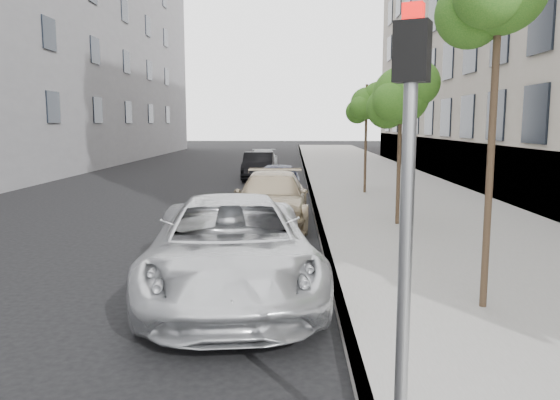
{
  "coord_description": "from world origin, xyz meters",
  "views": [
    {
      "loc": [
        0.47,
        -6.09,
        2.74
      ],
      "look_at": [
        0.26,
        2.7,
        1.5
      ],
      "focal_mm": 35.0,
      "sensor_mm": 36.0,
      "label": 1
    }
  ],
  "objects_px": {
    "tree_far": "(367,103)",
    "suv": "(272,199)",
    "sedan_black": "(259,166)",
    "tree_mid": "(402,95)",
    "signal_pole": "(408,189)",
    "sedan_blue": "(277,181)",
    "sedan_rear": "(263,160)",
    "minivan": "(231,247)"
  },
  "relations": [
    {
      "from": "signal_pole",
      "to": "minivan",
      "type": "relative_size",
      "value": 0.61
    },
    {
      "from": "tree_mid",
      "to": "signal_pole",
      "type": "distance_m",
      "value": 10.4
    },
    {
      "from": "signal_pole",
      "to": "sedan_black",
      "type": "relative_size",
      "value": 0.84
    },
    {
      "from": "tree_far",
      "to": "sedan_blue",
      "type": "relative_size",
      "value": 1.07
    },
    {
      "from": "suv",
      "to": "sedan_black",
      "type": "bearing_deg",
      "value": 95.78
    },
    {
      "from": "minivan",
      "to": "sedan_blue",
      "type": "bearing_deg",
      "value": 81.1
    },
    {
      "from": "minivan",
      "to": "sedan_rear",
      "type": "bearing_deg",
      "value": 85.1
    },
    {
      "from": "sedan_black",
      "to": "sedan_rear",
      "type": "relative_size",
      "value": 0.96
    },
    {
      "from": "sedan_black",
      "to": "sedan_rear",
      "type": "height_order",
      "value": "sedan_black"
    },
    {
      "from": "suv",
      "to": "signal_pole",
      "type": "bearing_deg",
      "value": -82.15
    },
    {
      "from": "signal_pole",
      "to": "sedan_rear",
      "type": "relative_size",
      "value": 0.81
    },
    {
      "from": "minivan",
      "to": "sedan_blue",
      "type": "xyz_separation_m",
      "value": [
        0.42,
        11.12,
        -0.12
      ]
    },
    {
      "from": "sedan_rear",
      "to": "minivan",
      "type": "bearing_deg",
      "value": -89.29
    },
    {
      "from": "tree_far",
      "to": "suv",
      "type": "xyz_separation_m",
      "value": [
        -3.33,
        -5.88,
        -2.76
      ]
    },
    {
      "from": "sedan_rear",
      "to": "suv",
      "type": "bearing_deg",
      "value": -87.21
    },
    {
      "from": "tree_far",
      "to": "minivan",
      "type": "distance_m",
      "value": 12.92
    },
    {
      "from": "suv",
      "to": "sedan_rear",
      "type": "relative_size",
      "value": 1.15
    },
    {
      "from": "tree_mid",
      "to": "suv",
      "type": "relative_size",
      "value": 0.86
    },
    {
      "from": "tree_mid",
      "to": "signal_pole",
      "type": "height_order",
      "value": "tree_mid"
    },
    {
      "from": "sedan_blue",
      "to": "sedan_black",
      "type": "bearing_deg",
      "value": 104.01
    },
    {
      "from": "tree_mid",
      "to": "sedan_rear",
      "type": "bearing_deg",
      "value": 104.32
    },
    {
      "from": "tree_mid",
      "to": "sedan_rear",
      "type": "height_order",
      "value": "tree_mid"
    },
    {
      "from": "signal_pole",
      "to": "minivan",
      "type": "distance_m",
      "value": 5.15
    },
    {
      "from": "tree_far",
      "to": "sedan_blue",
      "type": "distance_m",
      "value": 4.46
    },
    {
      "from": "tree_far",
      "to": "sedan_rear",
      "type": "distance_m",
      "value": 12.28
    },
    {
      "from": "sedan_blue",
      "to": "suv",
      "type": "bearing_deg",
      "value": -85.16
    },
    {
      "from": "sedan_rear",
      "to": "tree_far",
      "type": "bearing_deg",
      "value": -69.07
    },
    {
      "from": "minivan",
      "to": "sedan_rear",
      "type": "relative_size",
      "value": 1.33
    },
    {
      "from": "suv",
      "to": "sedan_rear",
      "type": "bearing_deg",
      "value": 94.35
    },
    {
      "from": "suv",
      "to": "sedan_rear",
      "type": "distance_m",
      "value": 17.0
    },
    {
      "from": "tree_far",
      "to": "suv",
      "type": "height_order",
      "value": "tree_far"
    },
    {
      "from": "tree_far",
      "to": "signal_pole",
      "type": "xyz_separation_m",
      "value": [
        -1.93,
        -16.65,
        -1.2
      ]
    },
    {
      "from": "tree_mid",
      "to": "sedan_rear",
      "type": "relative_size",
      "value": 0.99
    },
    {
      "from": "tree_far",
      "to": "sedan_black",
      "type": "relative_size",
      "value": 1.01
    },
    {
      "from": "signal_pole",
      "to": "minivan",
      "type": "xyz_separation_m",
      "value": [
        -1.82,
        4.59,
        -1.49
      ]
    },
    {
      "from": "tree_far",
      "to": "sedan_blue",
      "type": "height_order",
      "value": "tree_far"
    },
    {
      "from": "suv",
      "to": "sedan_blue",
      "type": "height_order",
      "value": "suv"
    },
    {
      "from": "signal_pole",
      "to": "minivan",
      "type": "height_order",
      "value": "signal_pole"
    },
    {
      "from": "minivan",
      "to": "sedan_rear",
      "type": "height_order",
      "value": "minivan"
    },
    {
      "from": "minivan",
      "to": "sedan_black",
      "type": "distance_m",
      "value": 17.9
    },
    {
      "from": "tree_mid",
      "to": "tree_far",
      "type": "xyz_separation_m",
      "value": [
        -0.0,
        6.5,
        0.03
      ]
    },
    {
      "from": "signal_pole",
      "to": "sedan_blue",
      "type": "distance_m",
      "value": 15.85
    }
  ]
}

